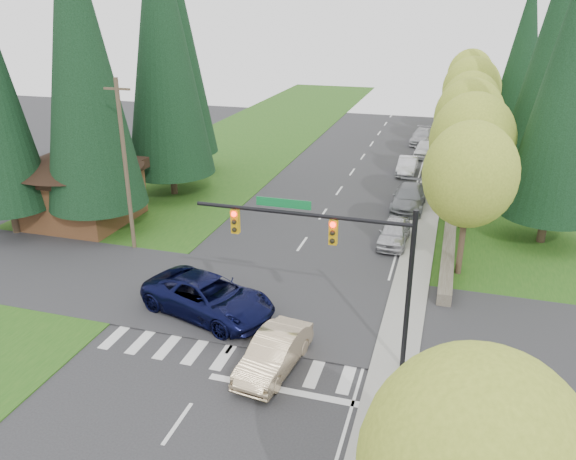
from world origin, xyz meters
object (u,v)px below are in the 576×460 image
at_px(suv_navy, 209,297).
at_px(parked_car_e, 422,137).
at_px(sedan_champagne, 274,353).
at_px(parked_car_b, 409,198).
at_px(parked_car_d, 424,149).
at_px(parked_car_a, 394,233).
at_px(parked_car_c, 407,166).

relative_size(suv_navy, parked_car_e, 1.29).
bearing_deg(sedan_champagne, suv_navy, 150.18).
distance_m(sedan_champagne, suv_navy, 5.35).
distance_m(suv_navy, parked_car_b, 19.27).
xyz_separation_m(parked_car_d, parked_car_e, (-0.60, 5.45, 0.01)).
bearing_deg(parked_car_e, suv_navy, -97.28).
relative_size(sedan_champagne, parked_car_e, 0.90).
bearing_deg(sedan_champagne, parked_car_a, 84.89).
xyz_separation_m(sedan_champagne, parked_car_a, (3.08, 14.18, -0.03)).
height_order(suv_navy, parked_car_d, suv_navy).
bearing_deg(parked_car_b, parked_car_d, 91.02).
height_order(parked_car_d, parked_car_e, parked_car_e).
relative_size(sedan_champagne, parked_car_a, 1.08).
bearing_deg(parked_car_b, parked_car_a, -91.17).
bearing_deg(parked_car_a, parked_car_c, 93.85).
height_order(parked_car_a, parked_car_c, parked_car_a).
distance_m(parked_car_a, parked_car_b, 6.74).
distance_m(parked_car_a, parked_car_e, 27.50).
bearing_deg(suv_navy, parked_car_b, -5.97).
bearing_deg(sedan_champagne, parked_car_e, 93.39).
xyz_separation_m(parked_car_a, parked_car_b, (0.26, 6.74, 0.07)).
bearing_deg(suv_navy, parked_car_c, 3.33).
relative_size(parked_car_b, parked_car_d, 1.27).
xyz_separation_m(parked_car_a, parked_car_d, (0.26, 22.05, 0.01)).
distance_m(parked_car_b, parked_car_d, 15.31).
relative_size(parked_car_d, parked_car_e, 0.84).
height_order(sedan_champagne, parked_car_e, sedan_champagne).
xyz_separation_m(parked_car_a, parked_car_e, (-0.35, 27.50, 0.02)).
distance_m(sedan_champagne, parked_car_e, 41.77).
relative_size(parked_car_b, parked_car_c, 1.26).
distance_m(suv_navy, parked_car_e, 39.10).
distance_m(parked_car_a, parked_car_c, 15.69).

